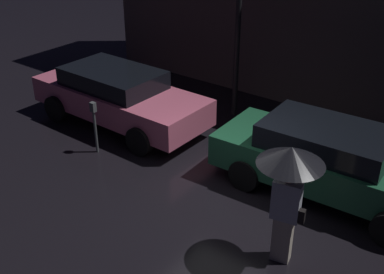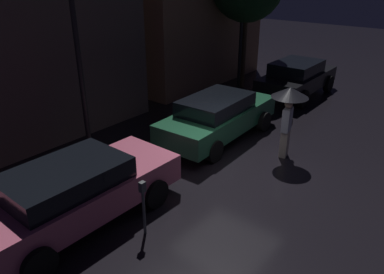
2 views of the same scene
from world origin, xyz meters
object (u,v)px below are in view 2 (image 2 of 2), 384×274
(street_lamp_near, at_px, (78,51))
(street_lamp_far, at_px, (241,24))
(pedestrian_with_umbrella, at_px, (289,103))
(parked_car_pink, at_px, (74,192))
(parked_car_green, at_px, (218,116))
(parked_car_black, at_px, (297,77))
(parking_meter, at_px, (143,202))

(street_lamp_near, relative_size, street_lamp_far, 1.17)
(pedestrian_with_umbrella, distance_m, street_lamp_far, 6.85)
(parked_car_pink, bearing_deg, parked_car_green, 2.89)
(street_lamp_near, bearing_deg, pedestrian_with_umbrella, -49.49)
(parked_car_pink, bearing_deg, parked_car_black, 1.69)
(parked_car_green, distance_m, street_lamp_far, 5.97)
(parked_car_black, xyz_separation_m, street_lamp_near, (-9.18, 2.02, 2.29))
(parked_car_pink, xyz_separation_m, pedestrian_with_umbrella, (5.64, -2.02, 0.86))
(parking_meter, bearing_deg, parked_car_pink, 114.91)
(parking_meter, bearing_deg, parked_car_black, 8.52)
(parked_car_black, xyz_separation_m, pedestrian_with_umbrella, (-5.56, -2.22, 0.83))
(parked_car_pink, bearing_deg, street_lamp_near, 48.45)
(pedestrian_with_umbrella, bearing_deg, parked_car_black, -169.43)
(parked_car_pink, bearing_deg, parking_meter, -64.42)
(street_lamp_far, bearing_deg, street_lamp_near, -177.15)
(parked_car_pink, relative_size, parked_car_green, 1.01)
(parked_car_green, bearing_deg, pedestrian_with_umbrella, -87.92)
(street_lamp_near, bearing_deg, parked_car_black, -12.43)
(parked_car_black, distance_m, parking_meter, 10.67)
(parked_car_green, bearing_deg, parking_meter, -163.99)
(street_lamp_far, bearing_deg, pedestrian_with_umbrella, -136.31)
(pedestrian_with_umbrella, distance_m, street_lamp_near, 5.76)
(parked_car_black, bearing_deg, parked_car_green, 179.42)
(parked_car_green, xyz_separation_m, parking_meter, (-4.82, -1.59, 0.01))
(parking_meter, bearing_deg, street_lamp_far, 22.19)
(parked_car_black, distance_m, street_lamp_far, 3.26)
(parking_meter, xyz_separation_m, street_lamp_near, (1.37, 3.60, 2.31))
(parked_car_black, distance_m, pedestrian_with_umbrella, 6.04)
(parking_meter, xyz_separation_m, street_lamp_far, (9.87, 4.03, 2.06))
(street_lamp_far, bearing_deg, parked_car_green, -154.27)
(parked_car_green, height_order, parking_meter, parked_car_green)
(street_lamp_near, height_order, street_lamp_far, street_lamp_near)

